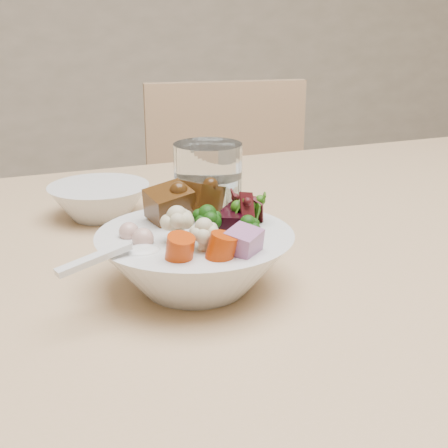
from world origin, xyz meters
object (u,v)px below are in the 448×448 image
at_px(water_glass, 208,205).
at_px(dining_table, 347,305).
at_px(side_bowl, 99,201).
at_px(food_bowl, 196,256).
at_px(chair_far, 236,245).

bearing_deg(water_glass, dining_table, -8.21).
bearing_deg(water_glass, side_bowl, 118.71).
bearing_deg(water_glass, food_bowl, -116.05).
xyz_separation_m(chair_far, side_bowl, (-0.40, -0.56, 0.32)).
height_order(food_bowl, water_glass, water_glass).
relative_size(water_glass, side_bowl, 0.96).
relative_size(chair_far, food_bowl, 4.57).
bearing_deg(dining_table, food_bowl, -168.41).
relative_size(chair_far, side_bowl, 6.66).
distance_m(food_bowl, water_glass, 0.09).
distance_m(dining_table, water_glass, 0.22).
relative_size(food_bowl, side_bowl, 1.46).
relative_size(dining_table, water_glass, 13.62).
xyz_separation_m(food_bowl, side_bowl, (-0.06, 0.25, -0.01)).
bearing_deg(chair_far, water_glass, -106.06).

